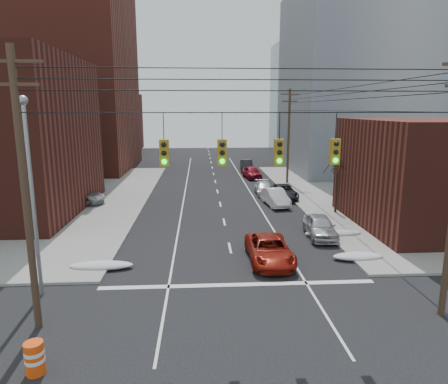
{
  "coord_description": "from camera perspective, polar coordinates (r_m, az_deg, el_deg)",
  "views": [
    {
      "loc": [
        -1.85,
        -12.24,
        8.72
      ],
      "look_at": [
        -0.18,
        15.23,
        3.0
      ],
      "focal_mm": 32.0,
      "sensor_mm": 36.0,
      "label": 1
    }
  ],
  "objects": [
    {
      "name": "red_pickup",
      "position": [
        23.55,
        6.49,
        -8.18
      ],
      "size": [
        2.43,
        5.23,
        1.45
      ],
      "primitive_type": "imported",
      "rotation": [
        0.0,
        0.0,
        0.0
      ],
      "color": "maroon",
      "rests_on": "ground"
    },
    {
      "name": "building_office",
      "position": [
        61.21,
        20.14,
        14.59
      ],
      "size": [
        22.0,
        20.0,
        25.0
      ],
      "primitive_type": "cube",
      "color": "gray",
      "rests_on": "ground"
    },
    {
      "name": "ground",
      "position": [
        15.15,
        4.56,
        -23.46
      ],
      "size": [
        160.0,
        160.0,
        0.0
      ],
      "primitive_type": "plane",
      "color": "black",
      "rests_on": "ground"
    },
    {
      "name": "snow_east_far",
      "position": [
        29.1,
        15.31,
        -5.7
      ],
      "size": [
        4.0,
        1.08,
        0.42
      ],
      "primitive_type": "ellipsoid",
      "color": "silver",
      "rests_on": "ground"
    },
    {
      "name": "utility_pole_left",
      "position": [
        16.89,
        -26.6,
        0.47
      ],
      "size": [
        2.2,
        0.28,
        11.0
      ],
      "color": "#473323",
      "rests_on": "ground"
    },
    {
      "name": "building_glass",
      "position": [
        86.24,
        14.34,
        12.9
      ],
      "size": [
        20.0,
        18.0,
        22.0
      ],
      "primitive_type": "cube",
      "color": "gray",
      "rests_on": "ground"
    },
    {
      "name": "parked_car_a",
      "position": [
        28.51,
        13.55,
        -4.78
      ],
      "size": [
        2.12,
        4.65,
        1.55
      ],
      "primitive_type": "imported",
      "rotation": [
        0.0,
        0.0,
        -0.07
      ],
      "color": "#B4B4B9",
      "rests_on": "ground"
    },
    {
      "name": "utility_pole_far",
      "position": [
        47.48,
        9.22,
        8.05
      ],
      "size": [
        2.2,
        0.28,
        11.0
      ],
      "color": "#473323",
      "rests_on": "ground"
    },
    {
      "name": "lot_car_d",
      "position": [
        43.88,
        -26.55,
        0.23
      ],
      "size": [
        4.65,
        2.45,
        1.51
      ],
      "primitive_type": "imported",
      "rotation": [
        0.0,
        0.0,
        1.41
      ],
      "color": "#ABABB0",
      "rests_on": "sidewalk_nw"
    },
    {
      "name": "traffic_signals",
      "position": [
        15.42,
        3.82,
        5.93
      ],
      "size": [
        17.0,
        0.42,
        2.02
      ],
      "color": "black",
      "rests_on": "ground"
    },
    {
      "name": "parked_car_d",
      "position": [
        41.8,
        5.75,
        0.53
      ],
      "size": [
        1.9,
        4.43,
        1.27
      ],
      "primitive_type": "imported",
      "rotation": [
        0.0,
        0.0,
        -0.03
      ],
      "color": "silver",
      "rests_on": "ground"
    },
    {
      "name": "parked_car_e",
      "position": [
        51.38,
        4.01,
        2.81
      ],
      "size": [
        2.37,
        4.71,
        1.54
      ],
      "primitive_type": "imported",
      "rotation": [
        0.0,
        0.0,
        0.13
      ],
      "color": "maroon",
      "rests_on": "ground"
    },
    {
      "name": "snow_nw",
      "position": [
        23.55,
        -17.12,
        -9.99
      ],
      "size": [
        3.5,
        1.08,
        0.42
      ],
      "primitive_type": "ellipsoid",
      "color": "silver",
      "rests_on": "ground"
    },
    {
      "name": "building_brick_tall",
      "position": [
        64.49,
        -24.59,
        16.31
      ],
      "size": [
        24.0,
        20.0,
        30.0
      ],
      "primitive_type": "cube",
      "color": "maroon",
      "rests_on": "ground"
    },
    {
      "name": "parked_car_f",
      "position": [
        57.49,
        3.21,
        3.8
      ],
      "size": [
        1.93,
        4.9,
        1.59
      ],
      "primitive_type": "imported",
      "rotation": [
        0.0,
        0.0,
        -0.05
      ],
      "color": "black",
      "rests_on": "ground"
    },
    {
      "name": "bare_tree",
      "position": [
        34.8,
        15.77,
        0.7
      ],
      "size": [
        2.09,
        2.2,
        4.93
      ],
      "color": "black",
      "rests_on": "ground"
    },
    {
      "name": "street_light",
      "position": [
        20.04,
        -25.87,
        1.42
      ],
      "size": [
        0.44,
        0.44,
        9.32
      ],
      "color": "gray",
      "rests_on": "ground"
    },
    {
      "name": "lot_car_c",
      "position": [
        41.74,
        -28.14,
        -0.5
      ],
      "size": [
        5.33,
        3.22,
        1.44
      ],
      "primitive_type": "imported",
      "rotation": [
        0.0,
        0.0,
        1.31
      ],
      "color": "black",
      "rests_on": "sidewalk_nw"
    },
    {
      "name": "lot_car_b",
      "position": [
        39.11,
        -20.3,
        -0.59
      ],
      "size": [
        5.42,
        3.08,
        1.43
      ],
      "primitive_type": "imported",
      "rotation": [
        0.0,
        0.0,
        1.43
      ],
      "color": "#A1A2A6",
      "rests_on": "sidewalk_nw"
    },
    {
      "name": "lot_car_a",
      "position": [
        40.23,
        -20.77,
        -0.41
      ],
      "size": [
        4.01,
        1.84,
        1.27
      ],
      "primitive_type": "imported",
      "rotation": [
        0.0,
        0.0,
        1.44
      ],
      "color": "white",
      "rests_on": "sidewalk_nw"
    },
    {
      "name": "snow_ne",
      "position": [
        25.12,
        18.59,
        -8.71
      ],
      "size": [
        3.0,
        1.08,
        0.42
      ],
      "primitive_type": "ellipsoid",
      "color": "silver",
      "rests_on": "ground"
    },
    {
      "name": "construction_barrel",
      "position": [
        15.75,
        -25.43,
        -20.59
      ],
      "size": [
        0.74,
        0.74,
        1.14
      ],
      "rotation": [
        0.0,
        0.0,
        -0.15
      ],
      "color": "#F5480C",
      "rests_on": "ground"
    },
    {
      "name": "building_brick_far",
      "position": [
        89.6,
        -19.38,
        9.35
      ],
      "size": [
        22.0,
        18.0,
        12.0
      ],
      "primitive_type": "cube",
      "color": "#501F18",
      "rests_on": "ground"
    },
    {
      "name": "parked_car_b",
      "position": [
        37.06,
        7.35,
        -0.75
      ],
      "size": [
        2.16,
        4.8,
        1.53
      ],
      "primitive_type": "imported",
      "rotation": [
        0.0,
        0.0,
        0.12
      ],
      "color": "silver",
      "rests_on": "ground"
    },
    {
      "name": "parked_car_c",
      "position": [
        39.98,
        8.51,
        0.03
      ],
      "size": [
        2.39,
        5.05,
        1.39
      ],
      "primitive_type": "imported",
      "rotation": [
        0.0,
        0.0,
        -0.02
      ],
      "color": "black",
      "rests_on": "ground"
    }
  ]
}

